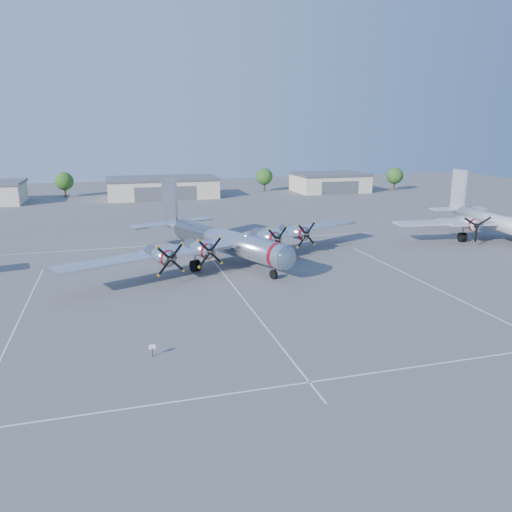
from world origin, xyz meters
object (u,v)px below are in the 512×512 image
object	(u,v)px
hangar_center	(163,187)
tree_east	(264,177)
tree_far_east	(395,176)
twin_engine_east	(486,239)
info_placard	(152,348)
main_bomber_b29	(221,261)
hangar_east	(330,182)
tree_west	(64,181)

from	to	relation	value
hangar_center	tree_east	size ratio (longest dim) A/B	4.31
tree_east	tree_far_east	bearing A→B (deg)	-11.89
twin_engine_east	info_placard	bearing A→B (deg)	-145.81
main_bomber_b29	info_placard	size ratio (longest dim) A/B	44.69
hangar_center	tree_far_east	xyz separation A→B (m)	(68.00, -1.96, 1.51)
hangar_center	tree_east	bearing A→B (deg)	11.38
hangar_center	twin_engine_east	bearing A→B (deg)	-55.39
main_bomber_b29	twin_engine_east	size ratio (longest dim) A/B	1.39
tree_far_east	twin_engine_east	size ratio (longest dim) A/B	0.20
hangar_east	twin_engine_east	world-z (taller)	hangar_east
hangar_center	tree_far_east	distance (m)	68.05
tree_west	main_bomber_b29	world-z (taller)	tree_west
main_bomber_b29	twin_engine_east	xyz separation A→B (m)	(45.19, 2.05, 0.00)
main_bomber_b29	info_placard	bearing A→B (deg)	-135.92
main_bomber_b29	hangar_east	bearing A→B (deg)	32.40
twin_engine_east	hangar_east	bearing A→B (deg)	95.03
hangar_center	tree_east	world-z (taller)	tree_east
main_bomber_b29	info_placard	distance (m)	29.93
tree_west	twin_engine_east	world-z (taller)	tree_west
tree_east	info_placard	xyz separation A→B (m)	(-40.45, -102.71, -3.49)
hangar_center	info_placard	xyz separation A→B (m)	(-10.45, -96.67, -1.98)
main_bomber_b29	hangar_center	bearing A→B (deg)	67.49
hangar_center	tree_east	xyz separation A→B (m)	(30.00, 6.04, 1.51)
twin_engine_east	info_placard	distance (m)	63.98
tree_west	tree_east	xyz separation A→B (m)	(55.00, -2.00, 0.00)
hangar_center	hangar_east	distance (m)	48.00
hangar_east	tree_east	world-z (taller)	tree_east
tree_far_east	main_bomber_b29	xyz separation A→B (m)	(-66.97, -67.07, -4.22)
hangar_center	hangar_east	bearing A→B (deg)	0.00
tree_east	tree_west	bearing A→B (deg)	177.92
hangar_center	tree_west	bearing A→B (deg)	162.18
tree_west	tree_far_east	world-z (taller)	same
hangar_center	main_bomber_b29	xyz separation A→B (m)	(1.03, -69.04, -2.71)
main_bomber_b29	info_placard	xyz separation A→B (m)	(-11.48, -27.63, 0.73)
tree_east	twin_engine_east	size ratio (longest dim) A/B	0.20
tree_east	twin_engine_east	bearing A→B (deg)	-77.47
twin_engine_east	tree_far_east	bearing A→B (deg)	78.03
hangar_center	tree_west	world-z (taller)	tree_west
tree_east	hangar_center	bearing A→B (deg)	-168.62
main_bomber_b29	tree_east	bearing A→B (deg)	45.53
main_bomber_b29	twin_engine_east	distance (m)	45.24
tree_far_east	info_placard	world-z (taller)	tree_far_east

